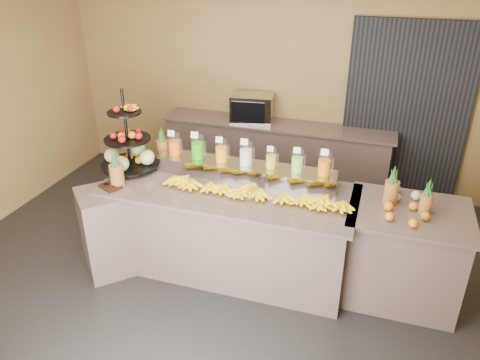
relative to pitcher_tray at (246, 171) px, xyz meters
The scene contains 20 objects.
ground 1.16m from the pitcher_tray, 99.44° to the right, with size 6.00×6.00×0.00m, color black.
room_envelope 0.90m from the pitcher_tray, 66.20° to the left, with size 6.04×5.02×2.82m.
buffet_counter 0.66m from the pitcher_tray, 123.48° to the right, with size 2.75×1.25×0.93m.
right_counter 1.70m from the pitcher_tray, ahead, with size 1.08×0.88×0.93m.
back_ledge 1.76m from the pitcher_tray, 93.30° to the left, with size 3.10×0.55×0.93m.
pitcher_tray is the anchor object (origin of this frame).
juice_pitcher_orange_a 0.80m from the pitcher_tray, behind, with size 0.13×0.13×0.30m.
juice_pitcher_green 0.55m from the pitcher_tray, behind, with size 0.13×0.14×0.32m.
juice_pitcher_orange_b 0.31m from the pitcher_tray, behind, with size 0.12×0.13×0.30m.
juice_pitcher_milk 0.18m from the pitcher_tray, 100.70° to the right, with size 0.13×0.13×0.31m.
juice_pitcher_lemon 0.31m from the pitcher_tray, ahead, with size 0.11×0.11×0.26m.
juice_pitcher_lime 0.55m from the pitcher_tray, ahead, with size 0.12×0.12×0.28m.
juice_pitcher_orange_c 0.80m from the pitcher_tray, ahead, with size 0.13×0.13×0.30m.
banana_heap 0.39m from the pitcher_tray, 61.89° to the right, with size 1.91×0.17×0.16m.
fruit_stand 1.21m from the pitcher_tray, behind, with size 0.78×0.78×0.86m.
condiment_caddy 1.34m from the pitcher_tray, 152.56° to the right, with size 0.20×0.15×0.03m, color black.
pineapple_left_a 1.27m from the pitcher_tray, 153.65° to the right, with size 0.14×0.14×0.39m.
pineapple_left_b 1.01m from the pitcher_tray, behind, with size 0.12×0.12×0.39m.
right_fruit_pile 1.56m from the pitcher_tray, ahead, with size 0.41×0.39×0.22m.
oven_warmer 1.73m from the pitcher_tray, 104.53° to the left, with size 0.55×0.38×0.36m, color gray.
Camera 1 is at (1.36, -3.49, 3.06)m, focal length 35.00 mm.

